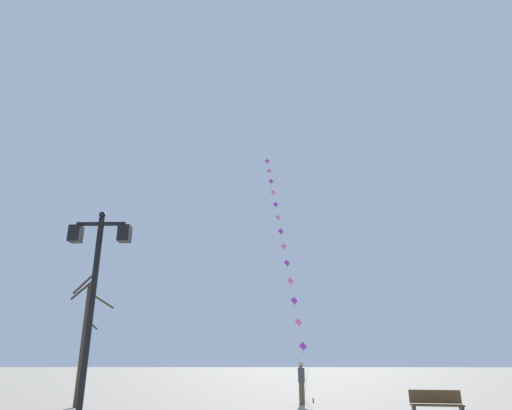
# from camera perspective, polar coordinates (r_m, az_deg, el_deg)

# --- Properties ---
(ground_plane) EXTENTS (160.00, 160.00, 0.00)m
(ground_plane) POSITION_cam_1_polar(r_m,az_deg,el_deg) (22.52, -2.01, -23.88)
(ground_plane) COLOR gray
(twin_lantern_lamp_post) EXTENTS (1.47, 0.28, 5.26)m
(twin_lantern_lamp_post) POSITION_cam_1_polar(r_m,az_deg,el_deg) (11.11, -20.09, -8.87)
(twin_lantern_lamp_post) COLOR black
(twin_lantern_lamp_post) RESTS_ON ground_plane
(kite_train) EXTENTS (2.11, 11.03, 17.03)m
(kite_train) POSITION_cam_1_polar(r_m,az_deg,el_deg) (28.09, 3.44, -4.52)
(kite_train) COLOR brown
(kite_train) RESTS_ON ground_plane
(kite_flyer) EXTENTS (0.27, 0.61, 1.71)m
(kite_flyer) POSITION_cam_1_polar(r_m,az_deg,el_deg) (20.52, 5.88, -21.73)
(kite_flyer) COLOR brown
(kite_flyer) RESTS_ON ground_plane
(bare_tree) EXTENTS (1.66, 1.46, 5.29)m
(bare_tree) POSITION_cam_1_polar(r_m,az_deg,el_deg) (20.52, -21.28, -15.70)
(bare_tree) COLOR #423323
(bare_tree) RESTS_ON ground_plane
(park_bench) EXTENTS (1.65, 0.68, 0.89)m
(park_bench) POSITION_cam_1_polar(r_m,az_deg,el_deg) (16.45, 22.27, -22.77)
(park_bench) COLOR brown
(park_bench) RESTS_ON ground_plane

